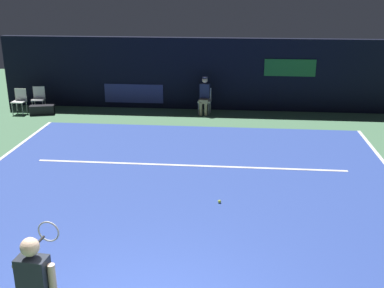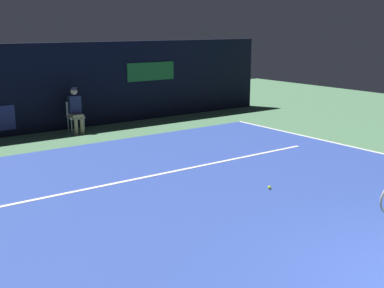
% 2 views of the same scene
% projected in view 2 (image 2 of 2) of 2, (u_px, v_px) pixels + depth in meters
% --- Properties ---
extents(ground_plane, '(30.35, 30.35, 0.00)m').
position_uv_depth(ground_plane, '(229.00, 196.00, 9.26)').
color(ground_plane, '#4C7A56').
extents(court_surface, '(10.19, 10.70, 0.01)m').
position_uv_depth(court_surface, '(229.00, 195.00, 9.26)').
color(court_surface, '#2D479E').
rests_on(court_surface, ground).
extents(line_service, '(7.95, 0.10, 0.01)m').
position_uv_depth(line_service, '(172.00, 172.00, 10.73)').
color(line_service, white).
rests_on(line_service, court_surface).
extents(back_wall, '(15.10, 0.33, 2.60)m').
position_uv_depth(back_wall, '(63.00, 86.00, 15.02)').
color(back_wall, black).
rests_on(back_wall, ground).
extents(line_judge_on_chair, '(0.48, 0.56, 1.32)m').
position_uv_depth(line_judge_on_chair, '(75.00, 110.00, 14.59)').
color(line_judge_on_chair, white).
rests_on(line_judge_on_chair, ground).
extents(tennis_ball, '(0.07, 0.07, 0.07)m').
position_uv_depth(tennis_ball, '(270.00, 187.00, 9.59)').
color(tennis_ball, '#CCE033').
rests_on(tennis_ball, court_surface).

